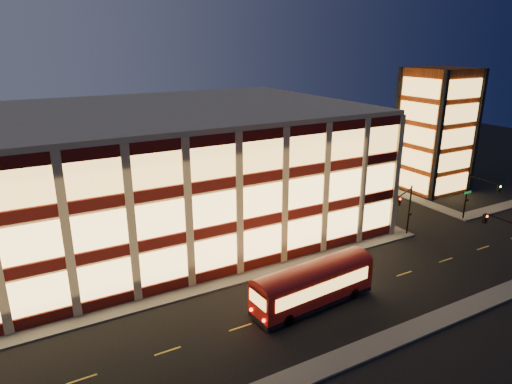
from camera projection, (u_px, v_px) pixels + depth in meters
ground at (230, 287)px, 42.05m from camera, size 200.00×200.00×0.00m
sidewalk_office_south at (195, 290)px, 41.46m from camera, size 54.00×2.00×0.15m
sidewalk_office_east at (320, 196)px, 66.75m from camera, size 2.00×30.00×0.15m
sidewalk_tower_south at (493, 209)px, 61.36m from camera, size 14.00×2.00×0.15m
sidewalk_tower_west at (376, 185)px, 71.84m from camera, size 2.00×30.00×0.15m
sidewalk_near at (313, 371)px, 31.25m from camera, size 100.00×2.00×0.15m
office_building at (141, 172)px, 52.43m from camera, size 50.45×30.45×14.50m
stair_tower at (435, 130)px, 67.61m from camera, size 8.60×8.60×18.00m
traffic_signal_far at (406, 205)px, 51.23m from camera, size 3.79×1.87×6.00m
traffic_signal_right at (478, 191)px, 55.74m from camera, size 1.20×4.37×6.00m
traffic_signal_near at (508, 238)px, 42.48m from camera, size 0.32×4.45×6.00m
trolley_bus at (313, 282)px, 38.63m from camera, size 11.52×3.71×3.84m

